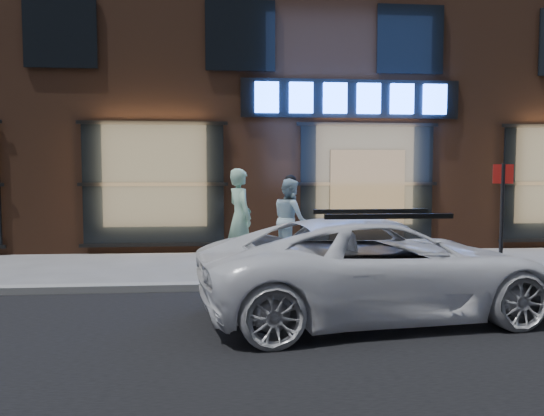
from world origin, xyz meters
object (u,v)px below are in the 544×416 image
(man_cap, at_px, (290,219))
(sign_post, at_px, (502,211))
(man_bowtie, at_px, (240,217))
(white_suv, at_px, (379,267))

(man_cap, xyz_separation_m, sign_post, (3.26, -2.73, 0.36))
(sign_post, bearing_deg, man_bowtie, 171.13)
(man_bowtie, bearing_deg, man_cap, -84.55)
(man_bowtie, relative_size, man_cap, 1.12)
(man_bowtie, height_order, sign_post, sign_post)
(man_bowtie, bearing_deg, white_suv, -179.87)
(white_suv, bearing_deg, sign_post, -62.78)
(man_bowtie, bearing_deg, sign_post, -139.01)
(man_bowtie, distance_m, man_cap, 1.25)
(man_cap, height_order, sign_post, sign_post)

